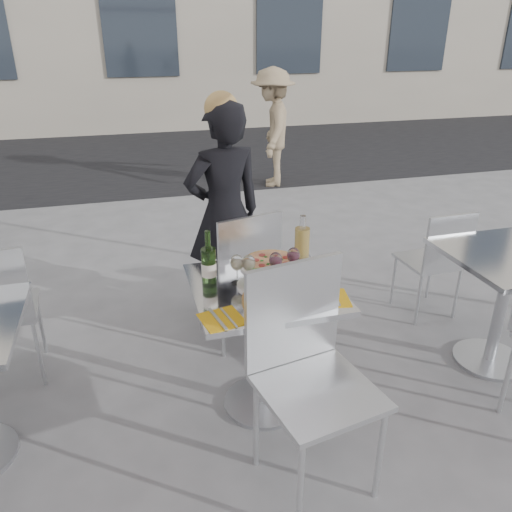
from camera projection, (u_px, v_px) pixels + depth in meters
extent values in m
plane|color=slate|center=(263.00, 403.00, 2.82)|extent=(80.00, 80.00, 0.00)
cube|color=black|center=(158.00, 154.00, 8.53)|extent=(24.00, 5.00, 0.00)
cylinder|color=#B7BABF|center=(263.00, 401.00, 2.82)|extent=(0.44, 0.44, 0.02)
cylinder|color=#B7BABF|center=(263.00, 349.00, 2.67)|extent=(0.07, 0.07, 0.72)
cube|color=silver|center=(264.00, 288.00, 2.52)|extent=(0.72, 0.72, 0.03)
cylinder|color=#B7BABF|center=(489.00, 359.00, 3.18)|extent=(0.44, 0.44, 0.02)
cylinder|color=#B7BABF|center=(500.00, 311.00, 3.03)|extent=(0.07, 0.07, 0.72)
cylinder|color=silver|center=(246.00, 289.00, 3.59)|extent=(0.02, 0.02, 0.45)
cylinder|color=silver|center=(200.00, 301.00, 3.43)|extent=(0.02, 0.02, 0.45)
cylinder|color=silver|center=(273.00, 311.00, 3.30)|extent=(0.02, 0.02, 0.45)
cylinder|color=silver|center=(223.00, 326.00, 3.14)|extent=(0.02, 0.02, 0.45)
cube|color=silver|center=(235.00, 275.00, 3.27)|extent=(0.51, 0.51, 0.03)
cube|color=silver|center=(250.00, 252.00, 3.00)|extent=(0.42, 0.13, 0.45)
cylinder|color=silver|center=(300.00, 489.00, 2.00)|extent=(0.03, 0.03, 0.50)
cylinder|color=silver|center=(380.00, 455.00, 2.16)|extent=(0.03, 0.03, 0.50)
cylinder|color=silver|center=(256.00, 424.00, 2.32)|extent=(0.03, 0.03, 0.50)
cylinder|color=silver|center=(328.00, 399.00, 2.48)|extent=(0.03, 0.03, 0.50)
cube|color=silver|center=(319.00, 392.00, 2.13)|extent=(0.55, 0.55, 0.03)
cube|color=silver|center=(293.00, 313.00, 2.21)|extent=(0.46, 0.11, 0.50)
cylinder|color=silver|center=(41.00, 323.00, 3.18)|extent=(0.02, 0.02, 0.44)
cylinder|color=silver|center=(39.00, 354.00, 2.88)|extent=(0.02, 0.02, 0.44)
cube|color=silver|center=(0.00, 310.00, 2.88)|extent=(0.44, 0.44, 0.02)
cylinder|color=silver|center=(430.00, 274.00, 3.86)|extent=(0.02, 0.02, 0.40)
cylinder|color=silver|center=(393.00, 280.00, 3.77)|extent=(0.02, 0.02, 0.40)
cylinder|color=silver|center=(457.00, 293.00, 3.58)|extent=(0.02, 0.02, 0.40)
cylinder|color=silver|center=(418.00, 300.00, 3.50)|extent=(0.02, 0.02, 0.40)
cube|color=silver|center=(428.00, 261.00, 3.59)|extent=(0.39, 0.39, 0.02)
cube|color=silver|center=(450.00, 243.00, 3.34)|extent=(0.37, 0.04, 0.40)
cylinder|color=silver|center=(508.00, 376.00, 2.65)|extent=(0.03, 0.03, 0.50)
imported|color=black|center=(224.00, 214.00, 3.45)|extent=(0.62, 0.47, 1.53)
imported|color=#978161|center=(272.00, 128.00, 6.53)|extent=(0.82, 1.10, 1.52)
cylinder|color=#B98748|center=(273.00, 299.00, 2.37)|extent=(0.30, 0.30, 0.02)
cylinder|color=#CDB884|center=(273.00, 297.00, 2.37)|extent=(0.26, 0.26, 0.00)
cylinder|color=white|center=(272.00, 265.00, 2.72)|extent=(0.35, 0.35, 0.01)
cylinder|color=#B98748|center=(272.00, 262.00, 2.72)|extent=(0.31, 0.31, 0.02)
cylinder|color=#CDB884|center=(272.00, 261.00, 2.71)|extent=(0.27, 0.27, 0.00)
cylinder|color=white|center=(259.00, 285.00, 2.51)|extent=(0.22, 0.22, 0.01)
ellipsoid|color=#1B6F1C|center=(259.00, 278.00, 2.49)|extent=(0.15, 0.15, 0.08)
sphere|color=#B21914|center=(265.00, 273.00, 2.52)|extent=(0.03, 0.03, 0.03)
cylinder|color=#2C4F1D|center=(209.00, 267.00, 2.48)|extent=(0.07, 0.07, 0.20)
cone|color=#2C4F1D|center=(208.00, 249.00, 2.44)|extent=(0.07, 0.07, 0.03)
cylinder|color=#2C4F1D|center=(208.00, 240.00, 2.42)|extent=(0.03, 0.03, 0.10)
cylinder|color=silver|center=(209.00, 269.00, 2.48)|extent=(0.07, 0.08, 0.07)
cylinder|color=#D8BA5C|center=(302.00, 247.00, 2.68)|extent=(0.08, 0.08, 0.22)
cylinder|color=white|center=(303.00, 223.00, 2.62)|extent=(0.03, 0.03, 0.08)
cylinder|color=white|center=(306.00, 268.00, 2.59)|extent=(0.06, 0.06, 0.09)
cylinder|color=silver|center=(306.00, 259.00, 2.57)|extent=(0.06, 0.06, 0.02)
cylinder|color=white|center=(237.00, 283.00, 2.54)|extent=(0.06, 0.06, 0.00)
cylinder|color=white|center=(237.00, 275.00, 2.52)|extent=(0.01, 0.01, 0.09)
ellipsoid|color=white|center=(237.00, 263.00, 2.49)|extent=(0.07, 0.07, 0.08)
ellipsoid|color=beige|center=(237.00, 264.00, 2.50)|extent=(0.05, 0.05, 0.05)
cylinder|color=white|center=(249.00, 283.00, 2.54)|extent=(0.06, 0.06, 0.00)
cylinder|color=white|center=(249.00, 275.00, 2.52)|extent=(0.01, 0.01, 0.09)
ellipsoid|color=white|center=(249.00, 263.00, 2.49)|extent=(0.07, 0.07, 0.08)
ellipsoid|color=beige|center=(249.00, 265.00, 2.50)|extent=(0.05, 0.05, 0.05)
cylinder|color=white|center=(275.00, 280.00, 2.57)|extent=(0.06, 0.06, 0.00)
cylinder|color=white|center=(275.00, 273.00, 2.55)|extent=(0.01, 0.01, 0.09)
ellipsoid|color=white|center=(276.00, 260.00, 2.52)|extent=(0.07, 0.07, 0.08)
ellipsoid|color=#480A1F|center=(276.00, 262.00, 2.52)|extent=(0.05, 0.05, 0.05)
cylinder|color=white|center=(293.00, 275.00, 2.62)|extent=(0.06, 0.06, 0.00)
cylinder|color=white|center=(293.00, 267.00, 2.61)|extent=(0.01, 0.01, 0.09)
ellipsoid|color=white|center=(293.00, 255.00, 2.58)|extent=(0.07, 0.07, 0.08)
ellipsoid|color=#480A1F|center=(293.00, 257.00, 2.58)|extent=(0.05, 0.05, 0.05)
cube|color=yellow|center=(222.00, 319.00, 2.22)|extent=(0.21, 0.21, 0.00)
cube|color=#B7BABF|center=(217.00, 319.00, 2.21)|extent=(0.05, 0.20, 0.00)
cube|color=#B7BABF|center=(228.00, 317.00, 2.23)|extent=(0.05, 0.18, 0.00)
cube|color=yellow|center=(330.00, 298.00, 2.39)|extent=(0.21, 0.21, 0.00)
cube|color=#B7BABF|center=(326.00, 298.00, 2.39)|extent=(0.05, 0.20, 0.00)
cube|color=#B7BABF|center=(336.00, 296.00, 2.40)|extent=(0.04, 0.18, 0.00)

